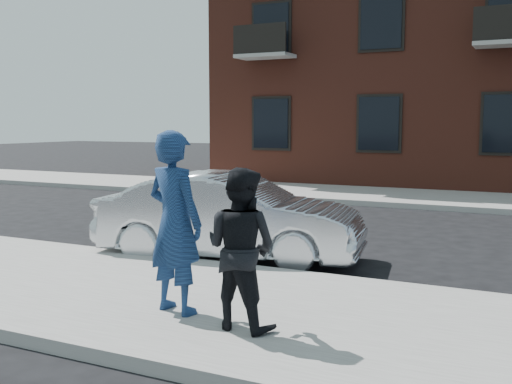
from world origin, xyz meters
The scene contains 8 objects.
ground centered at (0.00, 0.00, 0.00)m, with size 100.00×100.00×0.00m, color black.
near_sidewalk centered at (0.00, -0.25, 0.07)m, with size 50.00×3.50×0.15m, color gray.
near_curb centered at (0.00, 1.55, 0.07)m, with size 50.00×0.10×0.15m, color #999691.
far_sidewalk centered at (0.00, 11.25, 0.07)m, with size 50.00×3.50×0.15m, color gray.
far_curb centered at (0.00, 9.45, 0.07)m, with size 50.00×0.10×0.15m, color #999691.
silver_sedan centered at (-3.44, 2.32, 0.71)m, with size 1.50×4.30×1.42m, color #B7BABF.
man_hoodie centered at (-2.48, -0.73, 1.16)m, with size 0.82×0.63×2.01m.
man_peacoat centered at (-1.60, -0.87, 0.97)m, with size 0.86×0.71×1.65m.
Camera 1 is at (1.12, -6.17, 2.24)m, focal length 42.00 mm.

